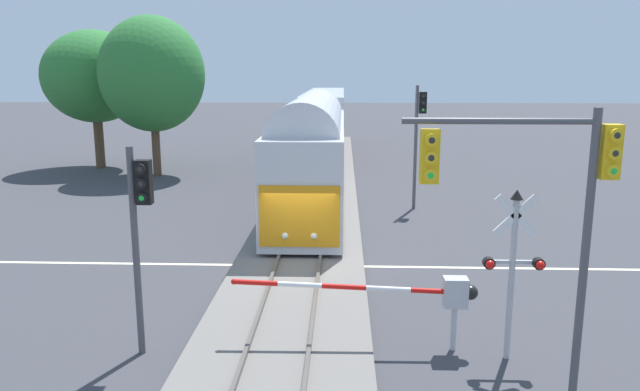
# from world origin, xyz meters

# --- Properties ---
(ground_plane) EXTENTS (220.00, 220.00, 0.00)m
(ground_plane) POSITION_xyz_m (0.00, 0.00, 0.00)
(ground_plane) COLOR #3D3D42
(road_centre_stripe) EXTENTS (44.00, 0.20, 0.01)m
(road_centre_stripe) POSITION_xyz_m (0.00, 0.00, 0.00)
(road_centre_stripe) COLOR beige
(road_centre_stripe) RESTS_ON ground
(railway_track) EXTENTS (4.40, 80.00, 0.32)m
(railway_track) POSITION_xyz_m (0.00, 0.00, 0.10)
(railway_track) COLOR slate
(railway_track) RESTS_ON ground
(commuter_train) EXTENTS (3.04, 41.69, 5.16)m
(commuter_train) POSITION_xyz_m (0.00, 19.52, 2.78)
(commuter_train) COLOR silver
(commuter_train) RESTS_ON railway_track
(crossing_gate_near) EXTENTS (5.82, 0.40, 1.80)m
(crossing_gate_near) POSITION_xyz_m (3.48, -6.20, 1.41)
(crossing_gate_near) COLOR #B7B7BC
(crossing_gate_near) RESTS_ON ground
(crossing_signal_mast) EXTENTS (1.36, 0.44, 3.99)m
(crossing_signal_mast) POSITION_xyz_m (5.29, -6.62, 2.43)
(crossing_signal_mast) COLOR #B2B2B7
(crossing_signal_mast) RESTS_ON ground
(traffic_signal_far_side) EXTENTS (0.53, 0.38, 5.89)m
(traffic_signal_far_side) POSITION_xyz_m (5.04, 8.96, 3.94)
(traffic_signal_far_side) COLOR #4C4C51
(traffic_signal_far_side) RESTS_ON ground
(traffic_signal_median) EXTENTS (0.53, 0.38, 4.91)m
(traffic_signal_median) POSITION_xyz_m (-3.10, -6.67, 3.29)
(traffic_signal_median) COLOR #4C4C51
(traffic_signal_median) RESTS_ON ground
(traffic_signal_near_right) EXTENTS (3.95, 0.38, 5.89)m
(traffic_signal_near_right) POSITION_xyz_m (5.08, -8.66, 4.42)
(traffic_signal_near_right) COLOR #4C4C51
(traffic_signal_near_right) RESTS_ON ground
(oak_behind_train) EXTENTS (6.46, 6.46, 9.92)m
(oak_behind_train) POSITION_xyz_m (-10.36, 17.86, 6.35)
(oak_behind_train) COLOR brown
(oak_behind_train) RESTS_ON ground
(pine_left_background) EXTENTS (6.84, 6.84, 9.26)m
(pine_left_background) POSITION_xyz_m (-15.26, 20.96, 6.17)
(pine_left_background) COLOR brown
(pine_left_background) RESTS_ON ground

